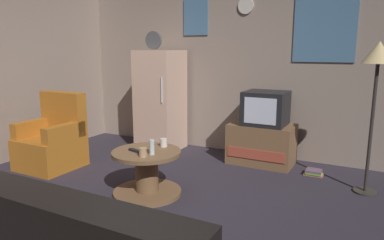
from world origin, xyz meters
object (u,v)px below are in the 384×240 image
at_px(tv_stand, 262,144).
at_px(book_stack, 314,172).
at_px(fridge, 160,100).
at_px(armchair, 53,141).
at_px(coffee_table, 147,173).
at_px(mug_ceramic_white, 164,143).
at_px(wine_glass, 152,147).
at_px(remote_control, 135,150).
at_px(standing_lamp, 378,65).
at_px(crt_tv, 266,108).
at_px(mug_ceramic_tan, 143,152).

height_order(tv_stand, book_stack, tv_stand).
bearing_deg(fridge, armchair, -119.15).
height_order(coffee_table, mug_ceramic_white, mug_ceramic_white).
xyz_separation_m(wine_glass, book_stack, (1.34, 1.50, -0.51)).
bearing_deg(remote_control, book_stack, 57.44).
height_order(standing_lamp, armchair, standing_lamp).
relative_size(tv_stand, remote_control, 5.60).
relative_size(fridge, book_stack, 8.09).
height_order(crt_tv, remote_control, crt_tv).
height_order(crt_tv, wine_glass, crt_tv).
xyz_separation_m(fridge, mug_ceramic_tan, (0.92, -1.74, -0.24)).
bearing_deg(crt_tv, fridge, -179.29).
bearing_deg(mug_ceramic_tan, mug_ceramic_white, 92.39).
relative_size(mug_ceramic_tan, armchair, 0.09).
relative_size(fridge, remote_control, 11.80).
height_order(wine_glass, armchair, armchair).
relative_size(coffee_table, wine_glass, 4.80).
relative_size(coffee_table, mug_ceramic_tan, 8.00).
distance_m(fridge, book_stack, 2.41).
bearing_deg(book_stack, armchair, -157.96).
bearing_deg(standing_lamp, mug_ceramic_white, -155.39).
height_order(remote_control, armchair, armchair).
bearing_deg(armchair, book_stack, 22.04).
bearing_deg(tv_stand, book_stack, -12.58).
bearing_deg(coffee_table, crt_tv, 63.42).
height_order(tv_stand, coffee_table, tv_stand).
xyz_separation_m(standing_lamp, coffee_table, (-2.04, -1.13, -1.12)).
distance_m(tv_stand, book_stack, 0.77).
distance_m(standing_lamp, remote_control, 2.60).
bearing_deg(tv_stand, wine_glass, -110.88).
relative_size(fridge, coffee_table, 2.46).
height_order(mug_ceramic_white, armchair, armchair).
bearing_deg(book_stack, fridge, 176.56).
xyz_separation_m(standing_lamp, armchair, (-3.65, -0.95, -1.02)).
bearing_deg(book_stack, remote_control, -136.24).
relative_size(wine_glass, remote_control, 1.00).
bearing_deg(standing_lamp, fridge, 171.41).
relative_size(remote_control, book_stack, 0.69).
height_order(standing_lamp, wine_glass, standing_lamp).
distance_m(tv_stand, remote_control, 1.87).
height_order(coffee_table, mug_ceramic_tan, mug_ceramic_tan).
bearing_deg(remote_control, fridge, 127.96).
xyz_separation_m(fridge, wine_glass, (0.95, -1.64, -0.21)).
xyz_separation_m(crt_tv, armchair, (-2.39, -1.40, -0.42)).
distance_m(crt_tv, remote_control, 1.90).
relative_size(fridge, tv_stand, 2.11).
relative_size(standing_lamp, coffee_table, 2.21).
relative_size(tv_stand, armchair, 0.88).
height_order(crt_tv, book_stack, crt_tv).
distance_m(fridge, armchair, 1.63).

